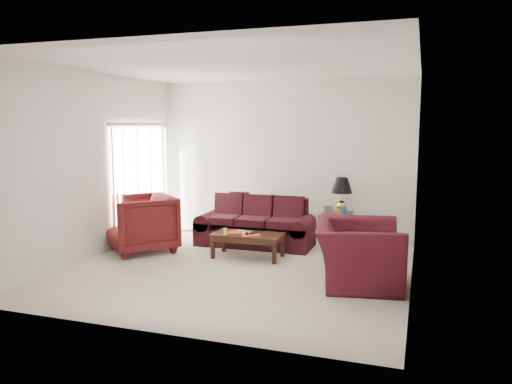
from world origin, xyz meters
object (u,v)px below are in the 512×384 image
floor_lamp (186,189)px  armchair_right (358,254)px  sofa (255,222)px  end_table (337,227)px  coffee_table (248,246)px  armchair_left (141,223)px

floor_lamp → armchair_right: 4.47m
sofa → floor_lamp: floor_lamp is taller
end_table → floor_lamp: (-3.09, 0.05, 0.57)m
sofa → coffee_table: sofa is taller
armchair_right → coffee_table: size_ratio=1.14×
floor_lamp → coffee_table: bearing=-40.2°
coffee_table → armchair_left: bearing=-177.6°
armchair_right → coffee_table: (-1.86, 0.80, -0.22)m
sofa → armchair_right: size_ratio=1.59×
end_table → armchair_right: bearing=-74.3°
floor_lamp → armchair_right: bearing=-32.6°
armchair_left → armchair_right: armchair_left is taller
sofa → floor_lamp: size_ratio=1.21×
end_table → coffee_table: (-1.20, -1.54, -0.08)m
armchair_left → armchair_right: bearing=33.4°
end_table → armchair_left: size_ratio=0.52×
end_table → armchair_left: armchair_left is taller
floor_lamp → end_table: bearing=-0.9°
sofa → armchair_right: bearing=-41.8°
coffee_table → sofa: bearing=97.2°
sofa → armchair_left: size_ratio=1.93×
end_table → armchair_right: size_ratio=0.43×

